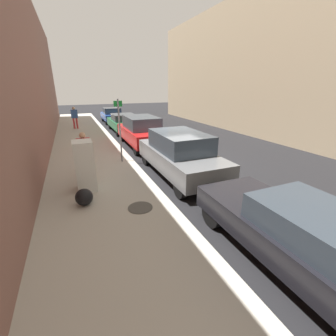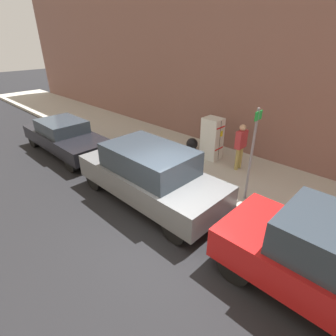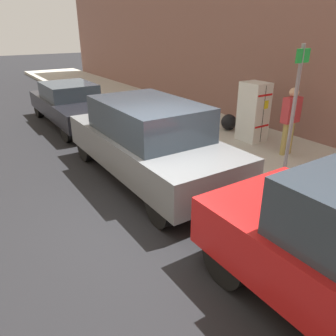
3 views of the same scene
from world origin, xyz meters
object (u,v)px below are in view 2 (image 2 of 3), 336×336
Objects in this scene: street_sign_post at (252,152)px; trash_bag at (192,144)px; pedestrian_standing_near at (241,144)px; parked_suv_gray at (150,174)px; parked_sedan_dark at (66,136)px; discarded_refrigerator at (212,139)px.

street_sign_post is 5.55× the size of trash_bag.
pedestrian_standing_near is 3.63m from parked_suv_gray.
street_sign_post is at bearing 108.29° from pedestrian_standing_near.
trash_bag is at bearing -159.23° from parked_suv_gray.
street_sign_post reaches higher than parked_sedan_dark.
trash_bag is 0.11× the size of parked_sedan_dark.
trash_bag is at bearing -24.57° from pedestrian_standing_near.
discarded_refrigerator is at bearing -124.19° from street_sign_post.
parked_sedan_dark is (3.49, -6.34, -0.42)m from pedestrian_standing_near.
discarded_refrigerator is at bearing 81.73° from trash_bag.
trash_bag is (-0.16, -1.11, -0.57)m from discarded_refrigerator.
parked_sedan_dark is at bearing -46.49° from trash_bag.
trash_bag is at bearing -117.27° from street_sign_post.
parked_sedan_dark is (3.74, -3.94, 0.31)m from trash_bag.
parked_sedan_dark is (1.87, -7.56, -0.98)m from street_sign_post.
discarded_refrigerator is 0.59× the size of street_sign_post.
parked_sedan_dark is at bearing -90.00° from parked_suv_gray.
parked_suv_gray is (3.74, 1.42, 0.49)m from trash_bag.
parked_sedan_dark is 5.36m from parked_suv_gray.
street_sign_post is (1.70, 2.51, 0.72)m from discarded_refrigerator.
pedestrian_standing_near is at bearing -143.04° from street_sign_post.
trash_bag is 2.52m from pedestrian_standing_near.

